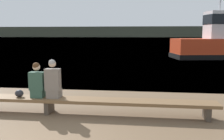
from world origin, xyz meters
name	(u,v)px	position (x,y,z in m)	size (l,w,h in m)	color
water_surface	(139,38)	(0.00, 125.57, 0.00)	(240.00, 240.00, 0.00)	teal
far_shoreline	(140,32)	(0.00, 161.17, 3.37)	(600.00, 12.00, 6.74)	#424738
bench_main	(49,100)	(-0.27, 2.74, 0.35)	(8.86, 0.55, 0.42)	brown
person_left	(37,82)	(-0.58, 2.74, 0.84)	(0.39, 0.36, 0.96)	#2D4C3D
person_right	(53,81)	(-0.13, 2.74, 0.87)	(0.39, 0.36, 1.05)	#70665B
shopping_bag	(19,93)	(-1.10, 2.72, 0.52)	(0.23, 0.20, 0.20)	#232328
tugboat_red	(217,44)	(8.72, 19.38, 1.28)	(8.00, 4.50, 6.81)	red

